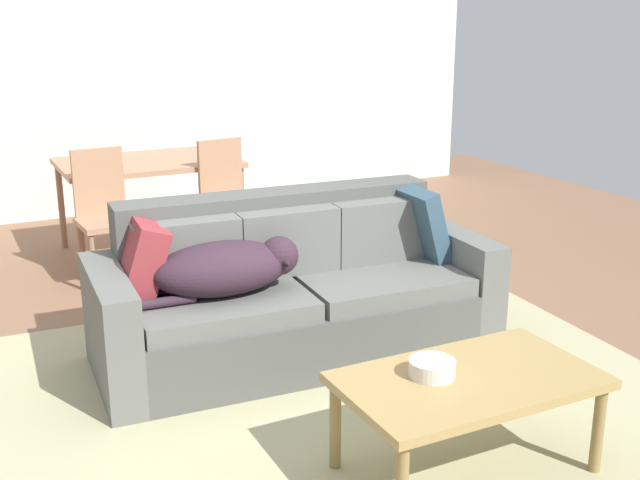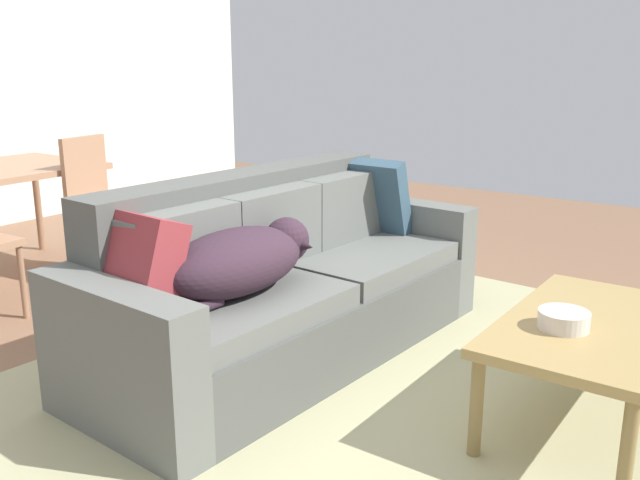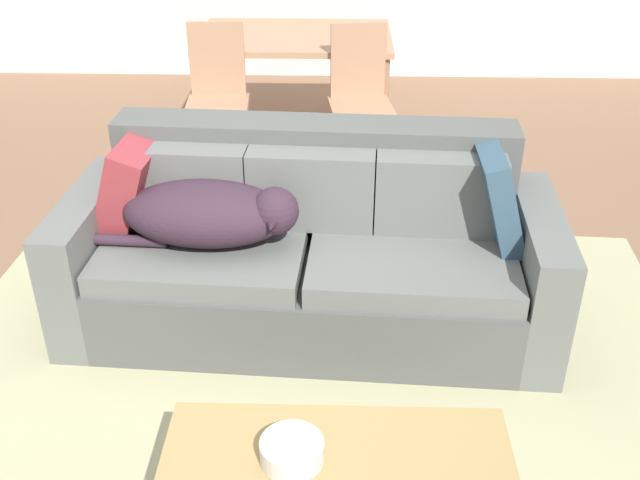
# 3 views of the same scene
# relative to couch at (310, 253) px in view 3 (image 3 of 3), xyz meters

# --- Properties ---
(ground_plane) EXTENTS (10.00, 10.00, 0.00)m
(ground_plane) POSITION_rel_couch_xyz_m (-0.26, -0.24, -0.35)
(ground_plane) COLOR brown
(area_rug) EXTENTS (3.54, 3.44, 0.01)m
(area_rug) POSITION_rel_couch_xyz_m (-0.00, -0.76, -0.34)
(area_rug) COLOR tan
(area_rug) RESTS_ON ground
(couch) EXTENTS (2.26, 0.99, 0.89)m
(couch) POSITION_rel_couch_xyz_m (0.00, 0.00, 0.00)
(couch) COLOR #4D4F4B
(couch) RESTS_ON ground
(dog_on_left_cushion) EXTENTS (0.91, 0.42, 0.28)m
(dog_on_left_cushion) POSITION_rel_couch_xyz_m (-0.42, -0.11, 0.26)
(dog_on_left_cushion) COLOR #33212D
(dog_on_left_cushion) RESTS_ON couch
(throw_pillow_by_left_arm) EXTENTS (0.31, 0.43, 0.44)m
(throw_pillow_by_left_arm) POSITION_rel_couch_xyz_m (-0.82, 0.10, 0.30)
(throw_pillow_by_left_arm) COLOR maroon
(throw_pillow_by_left_arm) RESTS_ON couch
(throw_pillow_by_right_arm) EXTENTS (0.23, 0.45, 0.46)m
(throw_pillow_by_right_arm) POSITION_rel_couch_xyz_m (0.83, 0.00, 0.31)
(throw_pillow_by_right_arm) COLOR #324D5F
(throw_pillow_by_right_arm) RESTS_ON couch
(bowl_on_coffee_table) EXTENTS (0.19, 0.19, 0.07)m
(bowl_on_coffee_table) POSITION_rel_couch_xyz_m (0.00, -1.36, 0.13)
(bowl_on_coffee_table) COLOR silver
(bowl_on_coffee_table) RESTS_ON coffee_table
(dining_table) EXTENTS (1.35, 0.91, 0.74)m
(dining_table) POSITION_rel_couch_xyz_m (-0.20, 2.32, 0.33)
(dining_table) COLOR #A97B5B
(dining_table) RESTS_ON ground
(dining_chair_near_left) EXTENTS (0.42, 0.42, 0.95)m
(dining_chair_near_left) POSITION_rel_couch_xyz_m (-0.67, 1.72, 0.18)
(dining_chair_near_left) COLOR #A97B5B
(dining_chair_near_left) RESTS_ON ground
(dining_chair_near_right) EXTENTS (0.45, 0.45, 0.94)m
(dining_chair_near_right) POSITION_rel_couch_xyz_m (0.26, 1.75, 0.17)
(dining_chair_near_right) COLOR #A97B5B
(dining_chair_near_right) RESTS_ON ground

